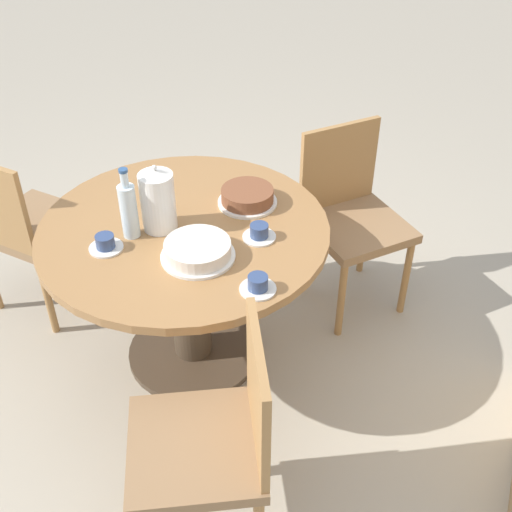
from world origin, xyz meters
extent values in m
plane|color=#B2A893|center=(0.00, 0.00, 0.00)|extent=(14.00, 14.00, 0.00)
cylinder|color=#473828|center=(0.00, 0.00, 0.01)|extent=(0.59, 0.59, 0.03)
cylinder|color=#473828|center=(0.00, 0.00, 0.35)|extent=(0.17, 0.17, 0.64)
cylinder|color=#9E7042|center=(0.00, 0.00, 0.69)|extent=(1.15, 1.15, 0.04)
cylinder|color=#A87A47|center=(-0.23, -0.64, 0.21)|extent=(0.03, 0.03, 0.42)
cylinder|color=#A87A47|center=(-0.26, -1.00, 0.21)|extent=(0.03, 0.03, 0.42)
cylinder|color=#A87A47|center=(0.13, -0.67, 0.21)|extent=(0.03, 0.03, 0.42)
cube|color=#93704C|center=(-0.07, -0.84, 0.44)|extent=(0.45, 0.45, 0.04)
cylinder|color=#A87A47|center=(0.66, 0.17, 0.21)|extent=(0.03, 0.03, 0.42)
cylinder|color=#A87A47|center=(0.49, 0.48, 0.21)|extent=(0.03, 0.03, 0.42)
cube|color=#93704C|center=(0.73, 0.42, 0.44)|extent=(0.57, 0.57, 0.04)
cube|color=#A87A47|center=(0.63, 0.59, 0.67)|extent=(0.36, 0.22, 0.41)
cylinder|color=#A87A47|center=(-0.38, 0.57, 0.21)|extent=(0.03, 0.03, 0.42)
cylinder|color=#A87A47|center=(-0.66, 0.80, 0.21)|extent=(0.03, 0.03, 0.42)
cylinder|color=#A87A47|center=(-0.62, 0.29, 0.21)|extent=(0.03, 0.03, 0.42)
cylinder|color=#A87A47|center=(-0.89, 0.53, 0.21)|extent=(0.03, 0.03, 0.42)
cube|color=#93704C|center=(-0.64, 0.55, 0.44)|extent=(0.59, 0.59, 0.04)
cube|color=#A87A47|center=(-0.77, 0.40, 0.67)|extent=(0.32, 0.28, 0.41)
cylinder|color=white|center=(0.04, -0.08, 0.82)|extent=(0.13, 0.13, 0.24)
cone|color=white|center=(0.04, -0.08, 0.95)|extent=(0.12, 0.12, 0.02)
sphere|color=white|center=(0.04, -0.08, 0.97)|extent=(0.02, 0.02, 0.02)
cylinder|color=silver|center=(0.13, -0.15, 0.81)|extent=(0.07, 0.07, 0.22)
cylinder|color=silver|center=(0.13, -0.15, 0.95)|extent=(0.03, 0.03, 0.06)
cylinder|color=#2D5184|center=(0.13, -0.15, 0.99)|extent=(0.03, 0.03, 0.01)
cylinder|color=white|center=(0.15, 0.14, 0.71)|extent=(0.28, 0.28, 0.01)
cylinder|color=silver|center=(0.15, 0.14, 0.74)|extent=(0.25, 0.25, 0.05)
cylinder|color=white|center=(-0.25, 0.16, 0.71)|extent=(0.24, 0.24, 0.01)
cylinder|color=brown|center=(-0.25, 0.16, 0.75)|extent=(0.21, 0.21, 0.06)
cylinder|color=silver|center=(-0.05, 0.30, 0.71)|extent=(0.13, 0.13, 0.01)
cylinder|color=#334775|center=(-0.05, 0.30, 0.74)|extent=(0.07, 0.07, 0.05)
cylinder|color=silver|center=(0.24, -0.20, 0.71)|extent=(0.13, 0.13, 0.01)
cylinder|color=#334775|center=(0.24, -0.20, 0.74)|extent=(0.07, 0.07, 0.05)
cylinder|color=silver|center=(0.24, 0.42, 0.71)|extent=(0.13, 0.13, 0.01)
cylinder|color=#334775|center=(0.24, 0.42, 0.74)|extent=(0.07, 0.07, 0.05)
camera|label=1|loc=(1.78, 1.08, 2.14)|focal=45.00mm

